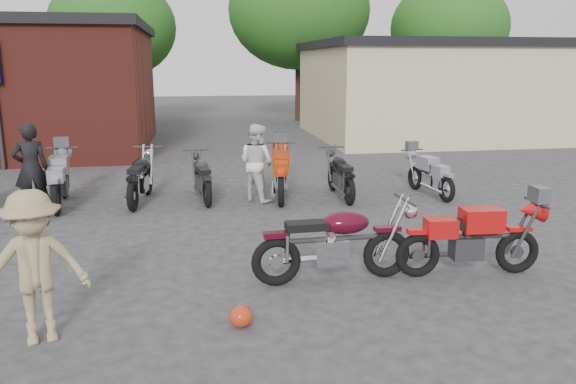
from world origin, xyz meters
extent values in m
plane|color=#2B2B2D|center=(0.00, 0.00, 0.00)|extent=(90.00, 90.00, 0.00)
cube|color=#C5BA8D|center=(8.50, 15.00, 1.75)|extent=(10.00, 8.00, 3.50)
ellipsoid|color=#B12F12|center=(-0.94, -0.81, 0.13)|extent=(0.33, 0.33, 0.25)
imported|color=black|center=(-4.59, 4.85, 0.91)|extent=(0.76, 0.62, 1.81)
imported|color=silver|center=(-0.09, 5.13, 0.84)|extent=(1.03, 1.03, 1.68)
imported|color=#9A845F|center=(-3.10, -0.78, 0.84)|extent=(1.21, 0.89, 1.68)
camera|label=1|loc=(-1.39, -6.72, 2.95)|focal=35.00mm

